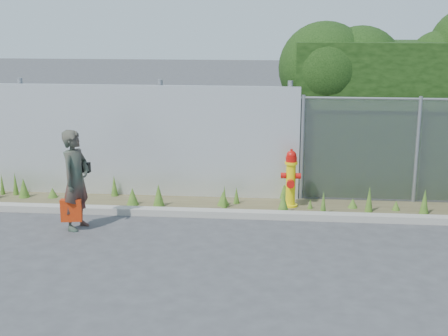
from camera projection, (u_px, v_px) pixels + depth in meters
name	position (u px, v px, depth m)	size (l,w,h in m)	color
ground	(235.00, 255.00, 9.37)	(80.00, 80.00, 0.00)	#3B3C3E
curb	(243.00, 214.00, 11.09)	(16.00, 0.22, 0.12)	gray
weed_strip	(272.00, 201.00, 11.68)	(16.00, 1.34, 0.55)	#4C442B
corrugated_fence	(83.00, 140.00, 12.30)	(8.50, 0.21, 2.30)	silver
fire_hydrant	(291.00, 179.00, 11.56)	(0.37, 0.33, 1.12)	yellow
woman	(76.00, 180.00, 10.36)	(0.62, 0.40, 1.69)	#0E5E46
red_tote_bag	(71.00, 210.00, 10.34)	(0.34, 0.13, 0.45)	#AE2309
black_shoulder_bag	(83.00, 167.00, 10.56)	(0.23, 0.10, 0.17)	black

